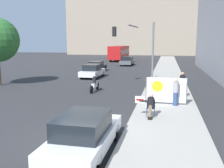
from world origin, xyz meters
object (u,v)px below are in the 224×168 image
Objects in this scene: seated_protester at (150,104)px; car_on_road_distant at (127,61)px; jogger_on_sidewalk at (176,92)px; motorcycle_on_road at (94,85)px; car_on_road_nearest at (92,71)px; car_on_road_midblock at (96,66)px; traffic_light_pole at (137,42)px; pedestrian_behind at (182,85)px; city_bus_on_road at (119,52)px; protest_banner at (166,90)px; parked_car_curbside at (84,134)px.

seated_protester is 29.62m from car_on_road_distant.
jogger_on_sidewalk is 7.13m from motorcycle_on_road.
car_on_road_midblock is (-1.16, 5.52, -0.04)m from car_on_road_nearest.
traffic_light_pole is at bearing 125.75° from seated_protester.
pedestrian_behind is 0.37× the size of car_on_road_midblock.
car_on_road_nearest is (-8.89, 9.14, -0.31)m from pedestrian_behind.
pedestrian_behind is at bearing 94.53° from seated_protester.
car_on_road_distant is 0.41× the size of city_bus_on_road.
pedestrian_behind is at bearing -72.84° from car_on_road_distant.
car_on_road_midblock reaches higher than motorcycle_on_road.
car_on_road_midblock is (-10.06, 14.66, -0.35)m from pedestrian_behind.
car_on_road_midblock is at bearing -80.32° from jogger_on_sidewalk.
car_on_road_distant reaches higher than car_on_road_midblock.
car_on_road_distant reaches higher than motorcycle_on_road.
protest_banner is at bearing 15.35° from pedestrian_behind.
pedestrian_behind is at bearing -55.55° from car_on_road_midblock.
traffic_light_pole is at bearing 46.16° from motorcycle_on_road.
pedestrian_behind is at bearing -53.27° from traffic_light_pole.
car_on_road_nearest is at bearing -73.26° from jogger_on_sidewalk.
car_on_road_nearest is at bearing 108.00° from motorcycle_on_road.
jogger_on_sidewalk is 0.37× the size of parked_car_curbside.
jogger_on_sidewalk reaches higher than car_on_road_nearest.
traffic_light_pole reaches higher than car_on_road_midblock.
car_on_road_nearest is at bearing -95.15° from car_on_road_distant.
traffic_light_pole is at bearing -39.39° from car_on_road_nearest.
car_on_road_distant reaches higher than car_on_road_nearest.
car_on_road_nearest is 7.82m from motorcycle_on_road.
car_on_road_distant is at bearing 92.64° from motorcycle_on_road.
car_on_road_nearest is at bearing 106.06° from parked_car_curbside.
motorcycle_on_road is (-2.80, 10.67, -0.18)m from parked_car_curbside.
pedestrian_behind is at bearing 67.69° from parked_car_curbside.
parked_car_curbside is 1.01× the size of car_on_road_nearest.
traffic_light_pole is (-3.55, 4.76, 2.74)m from pedestrian_behind.
city_bus_on_road is at bearing 127.87° from seated_protester.
pedestrian_behind is 0.40× the size of car_on_road_nearest.
car_on_road_midblock is 10.02m from car_on_road_distant.
jogger_on_sidewalk is 8.03m from traffic_light_pole.
jogger_on_sidewalk is at bearing -53.18° from car_on_road_nearest.
protest_banner reaches higher than motorcycle_on_road.
pedestrian_behind reaches higher than jogger_on_sidewalk.
pedestrian_behind reaches higher than car_on_road_distant.
protest_banner reaches higher than car_on_road_midblock.
parked_car_curbside is 11.04m from motorcycle_on_road.
jogger_on_sidewalk is 0.35× the size of car_on_road_midblock.
city_bus_on_road is at bearing 94.52° from car_on_road_nearest.
traffic_light_pole is 31.74m from city_bus_on_road.
pedestrian_behind is 0.72× the size of protest_banner.
city_bus_on_road is at bearing 107.17° from car_on_road_distant.
car_on_road_nearest is (-5.21, 18.11, 0.02)m from parked_car_curbside.
car_on_road_nearest is at bearing -85.48° from city_bus_on_road.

